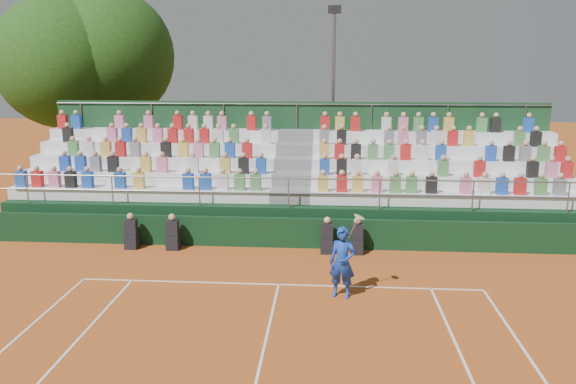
# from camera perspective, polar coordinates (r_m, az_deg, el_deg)

# --- Properties ---
(ground) EXTENTS (90.00, 90.00, 0.00)m
(ground) POSITION_cam_1_polar(r_m,az_deg,el_deg) (15.55, -0.95, -9.39)
(ground) COLOR #B4531E
(ground) RESTS_ON ground
(courtside_wall) EXTENTS (20.00, 0.15, 1.00)m
(courtside_wall) POSITION_cam_1_polar(r_m,az_deg,el_deg) (18.39, -0.07, -4.16)
(courtside_wall) COLOR black
(courtside_wall) RESTS_ON ground
(line_officials) EXTENTS (7.71, 0.40, 1.19)m
(line_officials) POSITION_cam_1_polar(r_m,az_deg,el_deg) (18.11, -4.31, -4.55)
(line_officials) COLOR black
(line_officials) RESTS_ON ground
(grandstand) EXTENTS (20.00, 5.20, 4.40)m
(grandstand) POSITION_cam_1_polar(r_m,az_deg,el_deg) (21.35, 0.58, -0.08)
(grandstand) COLOR black
(grandstand) RESTS_ON ground
(tennis_player) EXTENTS (0.91, 0.58, 2.22)m
(tennis_player) POSITION_cam_1_polar(r_m,az_deg,el_deg) (14.53, 5.55, -7.13)
(tennis_player) COLOR #1639AA
(tennis_player) RESTS_ON ground
(tree_west) EXTENTS (6.28, 6.28, 9.08)m
(tree_west) POSITION_cam_1_polar(r_m,az_deg,el_deg) (29.48, -21.95, 12.09)
(tree_west) COLOR #321F12
(tree_west) RESTS_ON ground
(tree_east) EXTENTS (6.57, 6.57, 9.56)m
(tree_east) POSITION_cam_1_polar(r_m,az_deg,el_deg) (29.88, -17.92, 13.02)
(tree_east) COLOR #321F12
(tree_east) RESTS_ON ground
(floodlight_mast) EXTENTS (0.60, 0.25, 8.47)m
(floodlight_mast) POSITION_cam_1_polar(r_m,az_deg,el_deg) (26.77, 4.62, 10.78)
(floodlight_mast) COLOR gray
(floodlight_mast) RESTS_ON ground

